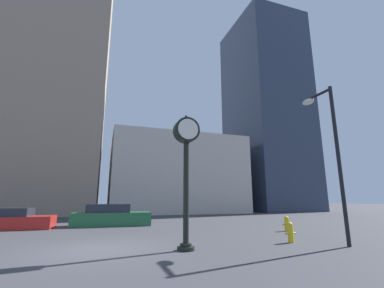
{
  "coord_description": "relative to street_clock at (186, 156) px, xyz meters",
  "views": [
    {
      "loc": [
        0.02,
        -9.68,
        1.63
      ],
      "look_at": [
        7.07,
        10.8,
        6.33
      ],
      "focal_mm": 24.0,
      "sensor_mm": 36.0,
      "label": 1
    }
  ],
  "objects": [
    {
      "name": "ground_plane",
      "position": [
        -2.73,
        1.17,
        -3.15
      ],
      "size": [
        200.0,
        200.0,
        0.0
      ],
      "primitive_type": "plane",
      "color": "#38383D"
    },
    {
      "name": "building_tall_tower",
      "position": [
        -9.48,
        25.17,
        17.55
      ],
      "size": [
        12.5,
        12.0,
        41.39
      ],
      "color": "gray",
      "rests_on": "ground_plane"
    },
    {
      "name": "building_storefront_row",
      "position": [
        6.3,
        25.17,
        1.62
      ],
      "size": [
        16.55,
        12.0,
        9.54
      ],
      "color": "beige",
      "rests_on": "ground_plane"
    },
    {
      "name": "building_glass_modern",
      "position": [
        21.53,
        25.17,
        12.37
      ],
      "size": [
        9.82,
        12.0,
        31.03
      ],
      "color": "#2D384C",
      "rests_on": "ground_plane"
    },
    {
      "name": "street_clock",
      "position": [
        0.0,
        0.0,
        0.0
      ],
      "size": [
        0.9,
        0.58,
        4.64
      ],
      "color": "black",
      "rests_on": "ground_plane"
    },
    {
      "name": "car_red",
      "position": [
        -7.55,
        8.94,
        -2.66
      ],
      "size": [
        4.49,
        1.97,
        1.16
      ],
      "rotation": [
        0.0,
        0.0,
        -0.04
      ],
      "color": "red",
      "rests_on": "ground_plane"
    },
    {
      "name": "car_green",
      "position": [
        -2.07,
        9.22,
        -2.57
      ],
      "size": [
        4.87,
        2.09,
        1.35
      ],
      "rotation": [
        0.0,
        0.0,
        -0.05
      ],
      "color": "#236038",
      "rests_on": "ground_plane"
    },
    {
      "name": "fire_hydrant_near",
      "position": [
        4.31,
        0.14,
        -2.75
      ],
      "size": [
        0.5,
        0.22,
        0.77
      ],
      "color": "yellow",
      "rests_on": "ground_plane"
    },
    {
      "name": "fire_hydrant_far",
      "position": [
        6.67,
        3.28,
        -2.76
      ],
      "size": [
        0.56,
        0.24,
        0.77
      ],
      "color": "yellow",
      "rests_on": "ground_plane"
    },
    {
      "name": "street_lamp_right",
      "position": [
        5.66,
        -0.86,
        0.92
      ],
      "size": [
        0.36,
        1.57,
        6.07
      ],
      "color": "black",
      "rests_on": "ground_plane"
    }
  ]
}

